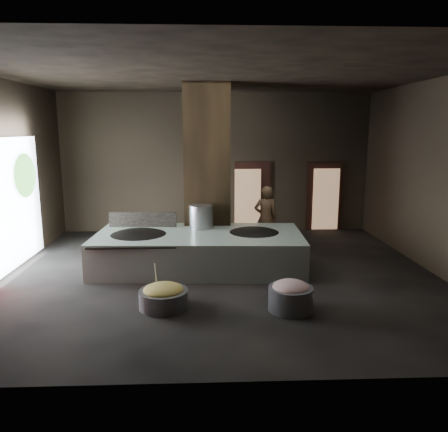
{
  "coord_description": "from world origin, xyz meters",
  "views": [
    {
      "loc": [
        -0.33,
        -9.8,
        3.33
      ],
      "look_at": [
        0.1,
        0.66,
        1.25
      ],
      "focal_mm": 35.0,
      "sensor_mm": 36.0,
      "label": 1
    }
  ],
  "objects_px": {
    "hearth_platform": "(199,250)",
    "cook": "(266,218)",
    "veg_basin": "(164,299)",
    "wok_right": "(254,237)",
    "meat_basin": "(291,299)",
    "wok_left": "(139,239)",
    "stock_pot": "(201,218)"
  },
  "relations": [
    {
      "from": "hearth_platform",
      "to": "cook",
      "type": "bearing_deg",
      "value": 44.4
    },
    {
      "from": "cook",
      "to": "veg_basin",
      "type": "height_order",
      "value": "cook"
    },
    {
      "from": "wok_right",
      "to": "meat_basin",
      "type": "xyz_separation_m",
      "value": [
        0.39,
        -2.73,
        -0.52
      ]
    },
    {
      "from": "hearth_platform",
      "to": "veg_basin",
      "type": "height_order",
      "value": "hearth_platform"
    },
    {
      "from": "meat_basin",
      "to": "cook",
      "type": "bearing_deg",
      "value": 88.61
    },
    {
      "from": "wok_left",
      "to": "veg_basin",
      "type": "xyz_separation_m",
      "value": [
        0.81,
        -2.4,
        -0.58
      ]
    },
    {
      "from": "wok_left",
      "to": "stock_pot",
      "type": "xyz_separation_m",
      "value": [
        1.5,
        0.6,
        0.38
      ]
    },
    {
      "from": "meat_basin",
      "to": "wok_right",
      "type": "bearing_deg",
      "value": 98.16
    },
    {
      "from": "wok_left",
      "to": "veg_basin",
      "type": "bearing_deg",
      "value": -71.38
    },
    {
      "from": "stock_pot",
      "to": "veg_basin",
      "type": "height_order",
      "value": "stock_pot"
    },
    {
      "from": "hearth_platform",
      "to": "wok_left",
      "type": "bearing_deg",
      "value": -175.21
    },
    {
      "from": "wok_right",
      "to": "cook",
      "type": "relative_size",
      "value": 0.81
    },
    {
      "from": "wok_right",
      "to": "cook",
      "type": "bearing_deg",
      "value": 72.64
    },
    {
      "from": "stock_pot",
      "to": "wok_left",
      "type": "bearing_deg",
      "value": -158.2
    },
    {
      "from": "cook",
      "to": "meat_basin",
      "type": "bearing_deg",
      "value": 83.43
    },
    {
      "from": "hearth_platform",
      "to": "stock_pot",
      "type": "relative_size",
      "value": 7.67
    },
    {
      "from": "hearth_platform",
      "to": "veg_basin",
      "type": "xyz_separation_m",
      "value": [
        -0.64,
        -2.45,
        -0.26
      ]
    },
    {
      "from": "wok_left",
      "to": "meat_basin",
      "type": "distance_m",
      "value": 4.17
    },
    {
      "from": "stock_pot",
      "to": "hearth_platform",
      "type": "bearing_deg",
      "value": -95.19
    },
    {
      "from": "wok_left",
      "to": "wok_right",
      "type": "bearing_deg",
      "value": 2.05
    },
    {
      "from": "veg_basin",
      "to": "hearth_platform",
      "type": "bearing_deg",
      "value": 75.36
    },
    {
      "from": "wok_right",
      "to": "wok_left",
      "type": "bearing_deg",
      "value": -177.95
    },
    {
      "from": "hearth_platform",
      "to": "wok_left",
      "type": "height_order",
      "value": "wok_left"
    },
    {
      "from": "cook",
      "to": "veg_basin",
      "type": "distance_m",
      "value": 4.84
    },
    {
      "from": "wok_left",
      "to": "cook",
      "type": "distance_m",
      "value": 3.71
    },
    {
      "from": "wok_left",
      "to": "cook",
      "type": "xyz_separation_m",
      "value": [
        3.3,
        1.69,
        0.15
      ]
    },
    {
      "from": "hearth_platform",
      "to": "stock_pot",
      "type": "xyz_separation_m",
      "value": [
        0.05,
        0.55,
        0.7
      ]
    },
    {
      "from": "wok_right",
      "to": "cook",
      "type": "distance_m",
      "value": 1.67
    },
    {
      "from": "cook",
      "to": "hearth_platform",
      "type": "bearing_deg",
      "value": 36.4
    },
    {
      "from": "hearth_platform",
      "to": "meat_basin",
      "type": "relative_size",
      "value": 5.98
    },
    {
      "from": "wok_left",
      "to": "stock_pot",
      "type": "distance_m",
      "value": 1.66
    },
    {
      "from": "stock_pot",
      "to": "veg_basin",
      "type": "relative_size",
      "value": 0.69
    }
  ]
}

